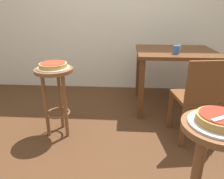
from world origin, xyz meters
TOP-DOWN VIEW (x-y plane):
  - ground_plane at (0.00, 0.00)m, footprint 6.00×6.00m
  - stool_foreground at (0.69, -0.79)m, footprint 0.37×0.37m
  - serving_plate_foreground at (0.69, -0.79)m, footprint 0.31×0.31m
  - pizza_foreground at (0.69, -0.79)m, footprint 0.23×0.23m
  - stool_middle at (-0.48, 0.18)m, footprint 0.37×0.37m
  - serving_plate_middle at (-0.48, 0.18)m, footprint 0.31×0.31m
  - pizza_middle at (-0.48, 0.18)m, footprint 0.26×0.26m
  - dining_table at (0.83, 0.93)m, footprint 0.96×0.80m
  - cup_near_edge at (0.79, 0.71)m, footprint 0.07×0.07m
  - condiment_shaker at (0.86, 0.90)m, footprint 0.04×0.04m
  - wooden_chair at (0.93, 0.16)m, footprint 0.45×0.45m

SIDE VIEW (x-z plane):
  - ground_plane at x=0.00m, z-range 0.00..0.00m
  - wooden_chair at x=0.93m, z-range 0.04..0.89m
  - stool_foreground at x=0.69m, z-range 0.17..0.88m
  - stool_middle at x=-0.48m, z-range 0.17..0.88m
  - dining_table at x=0.83m, z-range 0.26..1.03m
  - serving_plate_foreground at x=0.69m, z-range 0.72..0.73m
  - serving_plate_middle at x=-0.48m, z-range 0.72..0.73m
  - pizza_foreground at x=0.69m, z-range 0.73..0.78m
  - pizza_middle at x=-0.48m, z-range 0.73..0.78m
  - condiment_shaker at x=0.86m, z-range 0.76..0.84m
  - cup_near_edge at x=0.79m, z-range 0.76..0.86m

